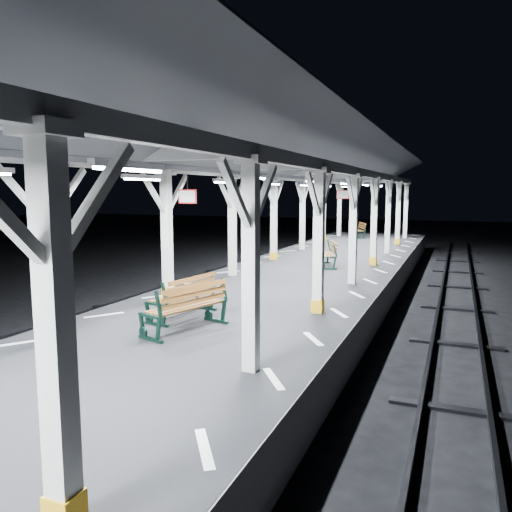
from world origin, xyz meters
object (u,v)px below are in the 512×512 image
Objects in this scene: bench_far at (328,253)px; bench_extra at (359,230)px; bench_near at (189,306)px; bench_mid at (186,295)px.

bench_far is 1.02× the size of bench_extra.
bench_near reaches higher than bench_extra.
bench_mid is 1.03× the size of bench_extra.
bench_extra is at bearing 108.90° from bench_near.
bench_near is 9.64m from bench_far.
bench_mid is 20.87m from bench_extra.
bench_extra is (-1.12, 12.21, -0.01)m from bench_far.
bench_mid is (-0.63, 0.97, -0.02)m from bench_near.
bench_near reaches higher than bench_far.
bench_extra is at bearing 98.84° from bench_mid.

